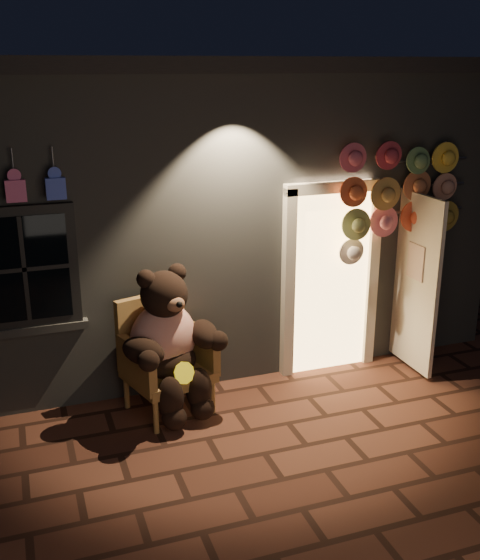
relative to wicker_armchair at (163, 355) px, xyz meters
name	(u,v)px	position (x,y,z in m)	size (l,w,h in m)	color
ground	(265,454)	(0.66, -1.16, -0.58)	(60.00, 60.00, 0.00)	brown
shop_building	(161,190)	(0.66, 2.83, 1.15)	(7.30, 5.95, 3.51)	slate
wicker_armchair	(163,355)	(0.00, 0.00, 0.00)	(0.96, 0.92, 1.17)	#9A6A3B
teddy_bear	(168,342)	(0.03, -0.15, 0.20)	(1.05, 0.96, 1.51)	red
hat_rack	(399,195)	(2.71, 0.12, 1.44)	(1.61, 0.22, 2.59)	#59595E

